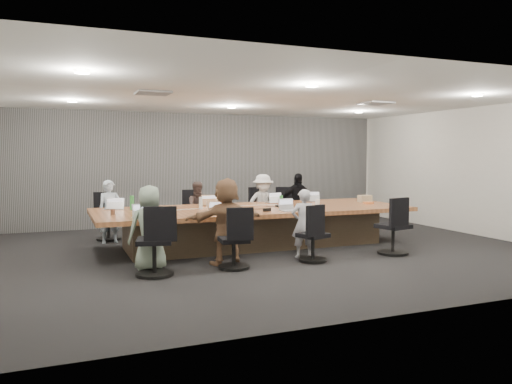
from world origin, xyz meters
name	(u,v)px	position (x,y,z in m)	size (l,w,h in m)	color
floor	(264,250)	(0.00, 0.00, 0.00)	(10.00, 8.00, 0.00)	black
ceiling	(264,97)	(0.00, 0.00, 2.80)	(10.00, 8.00, 0.00)	white
wall_back	(204,169)	(0.00, 4.00, 1.40)	(10.00, 2.80, 0.00)	beige
wall_front	(408,188)	(0.00, -4.00, 1.40)	(10.00, 2.80, 0.00)	beige
wall_right	(473,171)	(5.00, 0.00, 1.40)	(8.00, 2.80, 0.00)	beige
curtain	(204,169)	(0.00, 3.92, 1.40)	(9.80, 0.04, 2.80)	slate
conference_table	(254,225)	(0.00, 0.50, 0.40)	(6.00, 2.20, 0.74)	#4A3B2A
chair_0	(108,222)	(-2.55, 2.20, 0.38)	(0.52, 0.52, 0.77)	black
chair_1	(195,217)	(-0.72, 2.20, 0.39)	(0.52, 0.52, 0.77)	black
chair_2	(257,214)	(0.75, 2.20, 0.41)	(0.55, 0.55, 0.81)	black
chair_3	(291,213)	(1.61, 2.20, 0.39)	(0.53, 0.53, 0.78)	black
chair_4	(154,247)	(-2.24, -1.20, 0.43)	(0.58, 0.58, 0.86)	black
chair_5	(234,245)	(-1.02, -1.20, 0.37)	(0.51, 0.51, 0.75)	black
chair_6	(313,240)	(0.37, -1.20, 0.36)	(0.49, 0.49, 0.73)	black
chair_7	(393,231)	(1.97, -1.20, 0.42)	(0.56, 0.56, 0.84)	black
person_0	(110,212)	(-2.55, 1.85, 0.63)	(0.46, 0.30, 1.26)	#A4B5C5
laptop_0	(113,208)	(-2.55, 1.30, 0.75)	(0.31, 0.21, 0.02)	#B2B2B7
person_1	(199,210)	(-0.72, 1.85, 0.60)	(0.58, 0.45, 1.19)	#43332F
laptop_1	(206,205)	(-0.72, 1.30, 0.75)	(0.32, 0.22, 0.02)	#8C6647
person_2	(263,204)	(0.75, 1.85, 0.66)	(0.85, 0.49, 1.32)	#BDBDBD
laptop_2	(273,202)	(0.75, 1.30, 0.75)	(0.29, 0.20, 0.02)	#B2B2B7
person_3	(297,202)	(1.61, 1.85, 0.67)	(0.78, 0.33, 1.34)	black
laptop_3	(309,201)	(1.61, 1.30, 0.75)	(0.29, 0.20, 0.02)	#B2B2B7
person_4	(150,228)	(-2.24, -0.85, 0.65)	(0.64, 0.41, 1.30)	gray
laptop_4	(144,217)	(-2.24, -0.30, 0.75)	(0.33, 0.23, 0.02)	#B2B2B7
person_5	(226,221)	(-1.02, -0.85, 0.70)	(1.29, 0.41, 1.39)	brown
laptop_5	(216,214)	(-1.02, -0.30, 0.75)	(0.29, 0.20, 0.02)	#8C6647
person_6	(303,223)	(0.37, -0.85, 0.59)	(0.43, 0.28, 1.17)	#A9A8B1
laptop_6	(289,211)	(0.37, -0.30, 0.75)	(0.30, 0.20, 0.02)	#B2B2B7
bottle_green_left	(132,203)	(-2.24, 0.97, 0.87)	(0.07, 0.07, 0.27)	green
bottle_green_right	(281,202)	(0.48, 0.29, 0.86)	(0.07, 0.07, 0.24)	green
bottle_clear	(201,203)	(-1.02, 0.65, 0.85)	(0.07, 0.07, 0.23)	silver
cup_white_far	(209,204)	(-0.78, 0.95, 0.79)	(0.08, 0.08, 0.10)	white
cup_white_near	(318,202)	(1.43, 0.57, 0.80)	(0.09, 0.09, 0.11)	white
mug_brown	(113,212)	(-2.65, 0.34, 0.79)	(0.08, 0.08, 0.10)	brown
mic_left	(229,210)	(-0.63, 0.13, 0.76)	(0.16, 0.11, 0.03)	black
mic_right	(280,206)	(0.55, 0.49, 0.76)	(0.16, 0.11, 0.03)	black
stapler	(267,210)	(-0.02, -0.18, 0.77)	(0.16, 0.04, 0.06)	black
canvas_bag	(365,199)	(2.65, 0.68, 0.81)	(0.27, 0.17, 0.15)	tan
snack_packet	(368,203)	(2.49, 0.31, 0.76)	(0.19, 0.13, 0.04)	#D26A33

